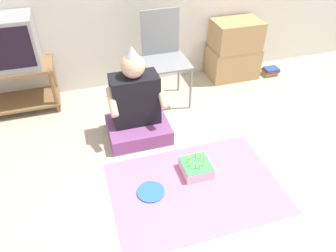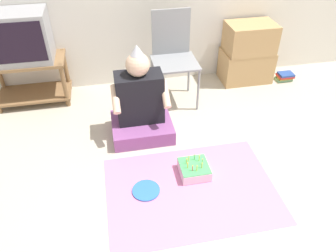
{
  "view_description": "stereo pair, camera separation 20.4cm",
  "coord_description": "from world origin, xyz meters",
  "px_view_note": "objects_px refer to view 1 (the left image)",
  "views": [
    {
      "loc": [
        -0.95,
        -1.41,
        1.94
      ],
      "look_at": [
        -0.35,
        0.56,
        0.35
      ],
      "focal_mm": 35.0,
      "sensor_mm": 36.0,
      "label": 1
    },
    {
      "loc": [
        -0.75,
        -1.46,
        1.94
      ],
      "look_at": [
        -0.35,
        0.56,
        0.35
      ],
      "focal_mm": 35.0,
      "sensor_mm": 36.0,
      "label": 2
    }
  ],
  "objects_px": {
    "folding_chair": "(163,52)",
    "book_pile": "(270,71)",
    "paper_plate": "(151,192)",
    "cardboard_box_stack": "(234,50)",
    "person_seated": "(136,108)",
    "tv": "(4,43)",
    "birthday_cake": "(196,167)"
  },
  "relations": [
    {
      "from": "tv",
      "to": "person_seated",
      "type": "distance_m",
      "value": 1.36
    },
    {
      "from": "tv",
      "to": "cardboard_box_stack",
      "type": "xyz_separation_m",
      "value": [
        2.37,
        -0.01,
        -0.38
      ]
    },
    {
      "from": "paper_plate",
      "to": "folding_chair",
      "type": "bearing_deg",
      "value": 69.38
    },
    {
      "from": "cardboard_box_stack",
      "to": "book_pile",
      "type": "xyz_separation_m",
      "value": [
        0.46,
        -0.12,
        -0.29
      ]
    },
    {
      "from": "person_seated",
      "to": "paper_plate",
      "type": "relative_size",
      "value": 4.04
    },
    {
      "from": "cardboard_box_stack",
      "to": "book_pile",
      "type": "bearing_deg",
      "value": -14.34
    },
    {
      "from": "tv",
      "to": "folding_chair",
      "type": "xyz_separation_m",
      "value": [
        1.45,
        -0.23,
        -0.18
      ]
    },
    {
      "from": "book_pile",
      "to": "birthday_cake",
      "type": "relative_size",
      "value": 0.84
    },
    {
      "from": "paper_plate",
      "to": "book_pile",
      "type": "bearing_deg",
      "value": 36.69
    },
    {
      "from": "folding_chair",
      "to": "birthday_cake",
      "type": "bearing_deg",
      "value": -93.44
    },
    {
      "from": "folding_chair",
      "to": "book_pile",
      "type": "distance_m",
      "value": 1.47
    },
    {
      "from": "tv",
      "to": "birthday_cake",
      "type": "xyz_separation_m",
      "value": [
        1.38,
        -1.4,
        -0.66
      ]
    },
    {
      "from": "tv",
      "to": "folding_chair",
      "type": "bearing_deg",
      "value": -9.17
    },
    {
      "from": "book_pile",
      "to": "folding_chair",
      "type": "bearing_deg",
      "value": -175.49
    },
    {
      "from": "book_pile",
      "to": "birthday_cake",
      "type": "height_order",
      "value": "birthday_cake"
    },
    {
      "from": "folding_chair",
      "to": "cardboard_box_stack",
      "type": "relative_size",
      "value": 1.37
    },
    {
      "from": "cardboard_box_stack",
      "to": "paper_plate",
      "type": "distance_m",
      "value": 2.07
    },
    {
      "from": "book_pile",
      "to": "paper_plate",
      "type": "bearing_deg",
      "value": -143.31
    },
    {
      "from": "book_pile",
      "to": "person_seated",
      "type": "distance_m",
      "value": 1.91
    },
    {
      "from": "folding_chair",
      "to": "book_pile",
      "type": "relative_size",
      "value": 4.76
    },
    {
      "from": "birthday_cake",
      "to": "paper_plate",
      "type": "bearing_deg",
      "value": -165.26
    },
    {
      "from": "folding_chair",
      "to": "paper_plate",
      "type": "distance_m",
      "value": 1.46
    },
    {
      "from": "person_seated",
      "to": "paper_plate",
      "type": "bearing_deg",
      "value": -95.26
    },
    {
      "from": "cardboard_box_stack",
      "to": "paper_plate",
      "type": "height_order",
      "value": "cardboard_box_stack"
    },
    {
      "from": "book_pile",
      "to": "birthday_cake",
      "type": "bearing_deg",
      "value": -138.61
    },
    {
      "from": "birthday_cake",
      "to": "paper_plate",
      "type": "height_order",
      "value": "birthday_cake"
    },
    {
      "from": "tv",
      "to": "birthday_cake",
      "type": "bearing_deg",
      "value": -45.37
    },
    {
      "from": "folding_chair",
      "to": "book_pile",
      "type": "xyz_separation_m",
      "value": [
        1.38,
        0.11,
        -0.49
      ]
    },
    {
      "from": "tv",
      "to": "paper_plate",
      "type": "relative_size",
      "value": 2.65
    },
    {
      "from": "book_pile",
      "to": "person_seated",
      "type": "relative_size",
      "value": 0.22
    },
    {
      "from": "birthday_cake",
      "to": "cardboard_box_stack",
      "type": "bearing_deg",
      "value": 54.72
    },
    {
      "from": "paper_plate",
      "to": "cardboard_box_stack",
      "type": "bearing_deg",
      "value": 47.09
    }
  ]
}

